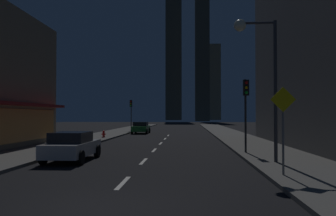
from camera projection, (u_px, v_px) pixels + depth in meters
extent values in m
cube|color=black|center=(170.00, 135.00, 39.95)|extent=(78.00, 136.00, 0.10)
cube|color=#605E59|center=(228.00, 134.00, 39.54)|extent=(4.00, 76.00, 0.15)
cube|color=#605E59|center=(112.00, 133.00, 40.37)|extent=(4.00, 76.00, 0.15)
cube|color=silver|center=(123.00, 183.00, 11.21)|extent=(0.16, 2.20, 0.01)
cube|color=silver|center=(144.00, 161.00, 16.40)|extent=(0.16, 2.20, 0.01)
cube|color=silver|center=(154.00, 150.00, 21.59)|extent=(0.16, 2.20, 0.01)
cube|color=silver|center=(161.00, 143.00, 26.78)|extent=(0.16, 2.20, 0.01)
cube|color=silver|center=(165.00, 139.00, 31.97)|extent=(0.16, 2.20, 0.01)
cube|color=silver|center=(168.00, 135.00, 37.16)|extent=(0.16, 2.20, 0.01)
cube|color=#D88C3F|center=(2.00, 126.00, 20.09)|extent=(0.10, 15.21, 2.20)
cube|color=maroon|center=(9.00, 103.00, 20.10)|extent=(0.90, 15.81, 0.20)
cube|color=#454234|center=(174.00, 36.00, 153.84)|extent=(7.12, 8.63, 77.71)
cube|color=#474435|center=(202.00, 51.00, 125.20)|extent=(5.29, 5.89, 52.39)
cube|color=#625D49|center=(212.00, 82.00, 158.38)|extent=(7.71, 6.60, 35.62)
cube|color=#625D49|center=(268.00, 14.00, 116.80)|extent=(6.98, 7.85, 75.62)
cube|color=silver|center=(72.00, 148.00, 16.69)|extent=(1.80, 4.20, 0.65)
cube|color=black|center=(71.00, 138.00, 16.51)|extent=(1.64, 2.00, 0.55)
cylinder|color=black|center=(65.00, 151.00, 18.14)|extent=(0.22, 0.68, 0.68)
cylinder|color=black|center=(97.00, 151.00, 18.03)|extent=(0.22, 0.68, 0.68)
cylinder|color=black|center=(43.00, 157.00, 15.34)|extent=(0.22, 0.68, 0.68)
cylinder|color=black|center=(81.00, 158.00, 15.24)|extent=(0.22, 0.68, 0.68)
sphere|color=white|center=(75.00, 144.00, 18.77)|extent=(0.18, 0.18, 0.18)
sphere|color=white|center=(95.00, 144.00, 18.71)|extent=(0.18, 0.18, 0.18)
cube|color=#1E722D|center=(141.00, 129.00, 41.18)|extent=(1.80, 4.20, 0.65)
cube|color=black|center=(141.00, 124.00, 40.99)|extent=(1.64, 2.00, 0.55)
cylinder|color=black|center=(136.00, 130.00, 42.62)|extent=(0.22, 0.68, 0.68)
cylinder|color=black|center=(149.00, 130.00, 42.52)|extent=(0.22, 0.68, 0.68)
cylinder|color=black|center=(132.00, 131.00, 39.83)|extent=(0.22, 0.68, 0.68)
cylinder|color=black|center=(147.00, 131.00, 39.72)|extent=(0.22, 0.68, 0.68)
sphere|color=white|center=(139.00, 128.00, 43.26)|extent=(0.18, 0.18, 0.18)
sphere|color=white|center=(147.00, 128.00, 43.19)|extent=(0.18, 0.18, 0.18)
cylinder|color=red|center=(104.00, 134.00, 32.02)|extent=(0.22, 0.22, 0.55)
sphere|color=red|center=(104.00, 132.00, 32.02)|extent=(0.21, 0.21, 0.21)
cylinder|color=red|center=(104.00, 137.00, 32.01)|extent=(0.30, 0.30, 0.06)
cylinder|color=red|center=(102.00, 134.00, 32.03)|extent=(0.10, 0.10, 0.10)
cylinder|color=red|center=(105.00, 134.00, 32.01)|extent=(0.10, 0.10, 0.10)
cylinder|color=#2D2D2D|center=(246.00, 116.00, 19.17)|extent=(0.12, 0.12, 4.20)
cube|color=black|center=(246.00, 88.00, 19.00)|extent=(0.32, 0.24, 0.90)
sphere|color=red|center=(246.00, 83.00, 18.88)|extent=(0.18, 0.18, 0.18)
sphere|color=#F2B20C|center=(246.00, 88.00, 18.87)|extent=(0.18, 0.18, 0.18)
sphere|color=#19D833|center=(246.00, 92.00, 18.87)|extent=(0.18, 0.18, 0.18)
cylinder|color=#2D2D2D|center=(131.00, 115.00, 45.26)|extent=(0.12, 0.12, 4.20)
cube|color=black|center=(131.00, 103.00, 45.09)|extent=(0.32, 0.24, 0.90)
sphere|color=red|center=(131.00, 101.00, 44.97)|extent=(0.18, 0.18, 0.18)
sphere|color=#F2B20C|center=(131.00, 103.00, 44.96)|extent=(0.18, 0.18, 0.18)
sphere|color=#19D833|center=(131.00, 106.00, 44.96)|extent=(0.18, 0.18, 0.18)
cylinder|color=#38383D|center=(275.00, 91.00, 15.29)|extent=(0.16, 0.16, 6.50)
cylinder|color=#38383D|center=(257.00, 23.00, 15.40)|extent=(1.60, 0.12, 0.12)
sphere|color=#FCF7CC|center=(240.00, 25.00, 15.44)|extent=(0.56, 0.56, 0.56)
cylinder|color=slate|center=(283.00, 141.00, 11.97)|extent=(0.08, 0.08, 2.40)
cube|color=yellow|center=(283.00, 99.00, 11.97)|extent=(0.91, 0.03, 0.91)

